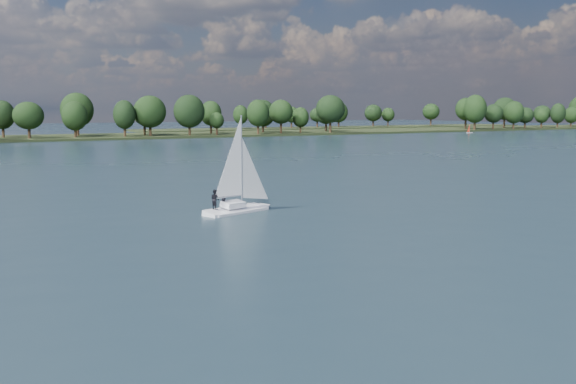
% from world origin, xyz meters
% --- Properties ---
extents(ground, '(700.00, 700.00, 0.00)m').
position_xyz_m(ground, '(0.00, 100.00, 0.00)').
color(ground, '#233342').
rests_on(ground, ground).
extents(far_shore, '(660.00, 40.00, 1.50)m').
position_xyz_m(far_shore, '(0.00, 212.00, 0.00)').
color(far_shore, black).
rests_on(far_shore, ground).
extents(far_shore_back, '(220.00, 30.00, 1.40)m').
position_xyz_m(far_shore_back, '(160.00, 260.00, 0.00)').
color(far_shore_back, black).
rests_on(far_shore_back, ground).
extents(sailboat, '(7.77, 4.37, 9.86)m').
position_xyz_m(sailboat, '(-1.84, 41.30, 2.75)').
color(sailboat, white).
rests_on(sailboat, ground).
extents(dinghy_orange, '(2.63, 1.09, 4.17)m').
position_xyz_m(dinghy_orange, '(168.41, 181.27, 0.99)').
color(dinghy_orange, white).
rests_on(dinghy_orange, ground).
extents(treeline, '(562.68, 74.07, 17.71)m').
position_xyz_m(treeline, '(1.33, 207.92, 8.13)').
color(treeline, black).
rests_on(treeline, ground).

